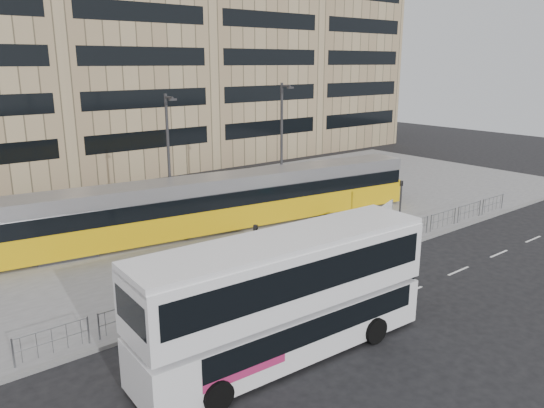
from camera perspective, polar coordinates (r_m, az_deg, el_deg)
ground at (r=26.74m, az=5.08°, el=-7.73°), size 120.00×120.00×0.00m
plaza at (r=35.78m, az=-8.36°, el=-1.77°), size 64.00×24.00×0.15m
kerb at (r=26.75m, az=5.01°, el=-7.55°), size 64.00×0.25×0.17m
building_row at (r=55.26m, az=-19.90°, el=16.86°), size 70.40×18.40×31.20m
pedestrian_barrier at (r=28.05m, az=7.37°, el=-4.54°), size 32.07×0.07×1.10m
road_markings at (r=25.01m, az=13.22°, el=-9.75°), size 62.00×0.12×0.01m
double_decker_bus at (r=18.93m, az=1.46°, el=-9.57°), size 11.40×3.30×4.51m
tram at (r=33.23m, az=-5.98°, el=0.16°), size 28.68×6.66×3.37m
station_sign at (r=30.85m, az=12.15°, el=-1.28°), size 2.01×0.82×2.43m
ad_panel at (r=30.59m, az=12.27°, el=-2.95°), size 0.78×0.39×1.54m
pedestrian at (r=25.17m, az=-10.06°, el=-6.77°), size 0.55×0.74×1.84m
traffic_light_west at (r=24.16m, az=-1.73°, el=-4.80°), size 0.23×0.25×3.10m
traffic_light_east at (r=33.88m, az=13.68°, el=0.60°), size 0.22×0.24×3.10m
lamp_post_west at (r=33.20m, az=-11.01°, el=5.00°), size 0.45×1.04×8.34m
lamp_post_east at (r=36.20m, az=1.09°, el=6.50°), size 0.45×1.04×8.85m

